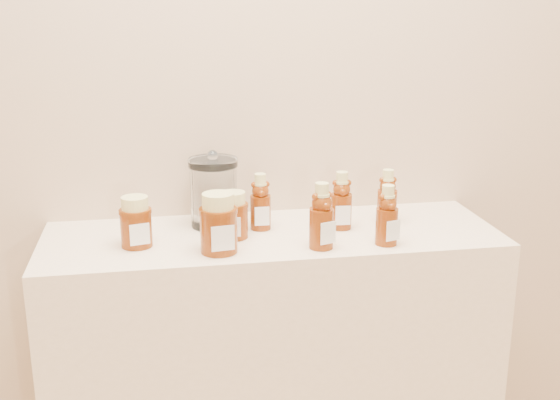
{
  "coord_description": "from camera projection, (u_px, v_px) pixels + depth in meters",
  "views": [
    {
      "loc": [
        -0.28,
        -0.18,
        1.51
      ],
      "look_at": [
        0.01,
        1.52,
        1.0
      ],
      "focal_mm": 45.0,
      "sensor_mm": 36.0,
      "label": 1
    }
  ],
  "objects": [
    {
      "name": "wall_back",
      "position": [
        260.0,
        54.0,
        1.91
      ],
      "size": [
        3.5,
        0.02,
        2.7
      ],
      "primitive_type": "cube",
      "color": "tan",
      "rests_on": "ground"
    },
    {
      "name": "display_table",
      "position": [
        273.0,
        384.0,
        1.98
      ],
      "size": [
        1.2,
        0.4,
        0.9
      ],
      "primitive_type": "cube",
      "color": "beige",
      "rests_on": "ground"
    },
    {
      "name": "glass_canister",
      "position": [
        214.0,
        190.0,
        1.88
      ],
      "size": [
        0.17,
        0.17,
        0.2
      ],
      "primitive_type": null,
      "rotation": [
        0.0,
        0.0,
        0.29
      ],
      "color": "white",
      "rests_on": "display_table"
    },
    {
      "name": "bear_bottle_front_right",
      "position": [
        387.0,
        211.0,
        1.75
      ],
      "size": [
        0.07,
        0.07,
        0.17
      ],
      "primitive_type": null,
      "rotation": [
        0.0,
        0.0,
        0.29
      ],
      "color": "#5E2207",
      "rests_on": "display_table"
    },
    {
      "name": "bear_bottle_back_mid",
      "position": [
        341.0,
        197.0,
        1.87
      ],
      "size": [
        0.07,
        0.07,
        0.18
      ],
      "primitive_type": null,
      "rotation": [
        0.0,
        0.0,
        -0.09
      ],
      "color": "#5E2207",
      "rests_on": "display_table"
    },
    {
      "name": "honey_jar_front",
      "position": [
        219.0,
        223.0,
        1.7
      ],
      "size": [
        0.11,
        0.11,
        0.15
      ],
      "primitive_type": null,
      "rotation": [
        0.0,
        0.0,
        0.13
      ],
      "color": "#5E2207",
      "rests_on": "display_table"
    },
    {
      "name": "honey_jar_left",
      "position": [
        136.0,
        222.0,
        1.74
      ],
      "size": [
        0.1,
        0.1,
        0.13
      ],
      "primitive_type": null,
      "rotation": [
        0.0,
        0.0,
        0.23
      ],
      "color": "#5E2207",
      "rests_on": "display_table"
    },
    {
      "name": "honey_jar_back",
      "position": [
        233.0,
        215.0,
        1.8
      ],
      "size": [
        0.09,
        0.09,
        0.12
      ],
      "primitive_type": null,
      "rotation": [
        0.0,
        0.0,
        -0.24
      ],
      "color": "#5E2207",
      "rests_on": "display_table"
    },
    {
      "name": "bear_bottle_front_left",
      "position": [
        322.0,
        212.0,
        1.72
      ],
      "size": [
        0.08,
        0.08,
        0.19
      ],
      "primitive_type": null,
      "rotation": [
        0.0,
        0.0,
        0.34
      ],
      "color": "#5E2207",
      "rests_on": "display_table"
    },
    {
      "name": "bear_bottle_back_left",
      "position": [
        260.0,
        198.0,
        1.86
      ],
      "size": [
        0.06,
        0.06,
        0.17
      ],
      "primitive_type": null,
      "rotation": [
        0.0,
        0.0,
        -0.01
      ],
      "color": "#5E2207",
      "rests_on": "display_table"
    },
    {
      "name": "bear_bottle_back_right",
      "position": [
        387.0,
        193.0,
        1.92
      ],
      "size": [
        0.06,
        0.06,
        0.17
      ],
      "primitive_type": null,
      "rotation": [
        0.0,
        0.0,
        -0.09
      ],
      "color": "#5E2207",
      "rests_on": "display_table"
    }
  ]
}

